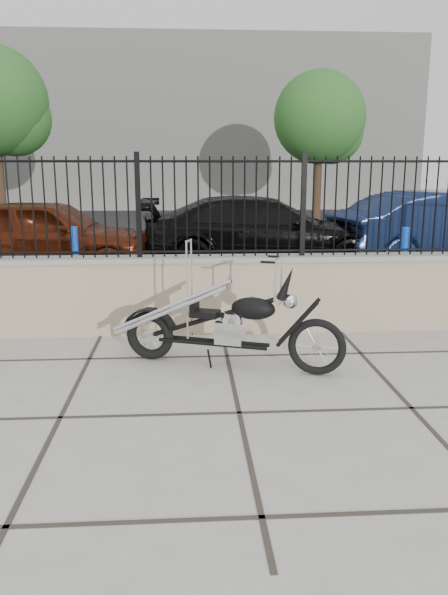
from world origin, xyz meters
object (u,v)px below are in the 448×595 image
chopper_motorcycle (226,304)px  car_black (263,232)px  car_red (48,235)px  car_blue (441,228)px

chopper_motorcycle → car_black: car_black is taller
car_red → car_black: (4.26, 0.19, -0.00)m
chopper_motorcycle → car_red: size_ratio=0.53×
car_black → car_blue: size_ratio=1.08×
car_black → car_blue: car_blue is taller
chopper_motorcycle → car_red: car_red is taller
car_red → car_black: 4.27m
car_red → chopper_motorcycle: bearing=-144.6°
chopper_motorcycle → car_black: (1.17, 5.96, 0.05)m
car_black → car_blue: bearing=-86.8°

